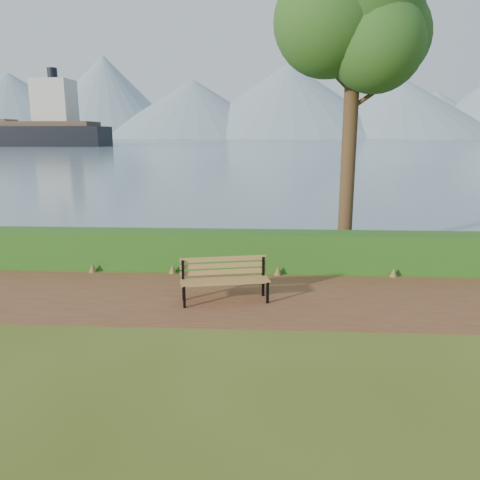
{
  "coord_description": "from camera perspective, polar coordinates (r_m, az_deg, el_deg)",
  "views": [
    {
      "loc": [
        1.26,
        -9.39,
        3.51
      ],
      "look_at": [
        0.68,
        1.2,
        1.1
      ],
      "focal_mm": 35.0,
      "sensor_mm": 36.0,
      "label": 1
    }
  ],
  "objects": [
    {
      "name": "mountains",
      "position": [
        416.27,
        1.75,
        16.11
      ],
      "size": [
        585.0,
        190.0,
        70.0
      ],
      "color": "gray",
      "rests_on": "ground"
    },
    {
      "name": "hedge",
      "position": [
        12.42,
        -2.8,
        -1.23
      ],
      "size": [
        32.0,
        0.85,
        1.0
      ],
      "primitive_type": "cube",
      "color": "#234F16",
      "rests_on": "ground"
    },
    {
      "name": "path",
      "position": [
        10.38,
        -4.07,
        -6.97
      ],
      "size": [
        40.0,
        3.4,
        0.01
      ],
      "primitive_type": "cube",
      "color": "brown",
      "rests_on": "ground"
    },
    {
      "name": "bench",
      "position": [
        10.01,
        -1.92,
        -4.46
      ],
      "size": [
        1.94,
        0.93,
        0.94
      ],
      "rotation": [
        0.0,
        0.0,
        0.21
      ],
      "color": "black",
      "rests_on": "ground"
    },
    {
      "name": "water",
      "position": [
        269.41,
        2.92,
        12.03
      ],
      "size": [
        700.0,
        510.0,
        0.0
      ],
      "primitive_type": "cube",
      "color": "slate",
      "rests_on": "ground"
    },
    {
      "name": "ground",
      "position": [
        10.1,
        -4.29,
        -7.57
      ],
      "size": [
        140.0,
        140.0,
        0.0
      ],
      "primitive_type": "plane",
      "color": "#425217",
      "rests_on": "ground"
    },
    {
      "name": "tree",
      "position": [
        14.15,
        13.89,
        24.95
      ],
      "size": [
        4.37,
        3.71,
        8.84
      ],
      "rotation": [
        0.0,
        0.0,
        0.21
      ],
      "color": "#3D2519",
      "rests_on": "ground"
    }
  ]
}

